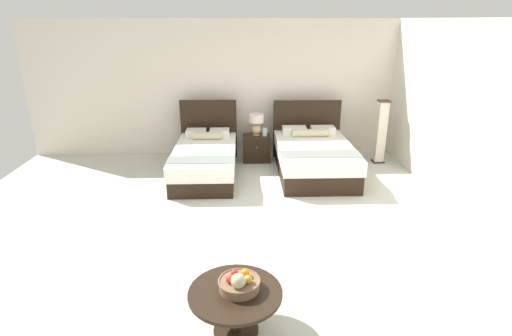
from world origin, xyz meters
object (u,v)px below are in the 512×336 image
at_px(table_lamp, 256,122).
at_px(fruit_bowl, 239,283).
at_px(bed_near_window, 205,159).
at_px(floor_lamp_corner, 381,132).
at_px(bed_near_corner, 314,156).
at_px(vase, 265,132).
at_px(coffee_table, 235,300).
at_px(nightstand, 256,148).

distance_m(table_lamp, fruit_bowl, 4.90).
relative_size(bed_near_window, floor_lamp_corner, 1.74).
xyz_separation_m(bed_near_corner, fruit_bowl, (-1.42, -4.10, 0.19)).
xyz_separation_m(bed_near_corner, vase, (-0.88, 0.71, 0.30)).
xyz_separation_m(table_lamp, vase, (0.16, -0.06, -0.18)).
bearing_deg(bed_near_corner, vase, 140.97).
bearing_deg(bed_near_corner, table_lamp, 143.48).
xyz_separation_m(vase, floor_lamp_corner, (2.32, -0.16, 0.01)).
xyz_separation_m(bed_near_corner, coffee_table, (-1.45, -4.13, 0.03)).
bearing_deg(floor_lamp_corner, nightstand, 175.48).
height_order(nightstand, fruit_bowl, fruit_bowl).
bearing_deg(table_lamp, floor_lamp_corner, -4.97).
distance_m(bed_near_corner, floor_lamp_corner, 1.57).
height_order(bed_near_window, vase, bed_near_window).
bearing_deg(fruit_bowl, bed_near_corner, 70.95).
xyz_separation_m(vase, fruit_bowl, (-0.54, -4.82, -0.10)).
bearing_deg(bed_near_window, floor_lamp_corner, 9.02).
bearing_deg(coffee_table, floor_lamp_corner, 58.30).
distance_m(nightstand, fruit_bowl, 4.88).
relative_size(table_lamp, fruit_bowl, 1.12).
xyz_separation_m(bed_near_window, coffee_table, (0.58, -4.13, 0.04)).
distance_m(bed_near_window, nightstand, 1.24).
xyz_separation_m(bed_near_window, fruit_bowl, (0.61, -4.11, 0.21)).
bearing_deg(fruit_bowl, coffee_table, -146.97).
distance_m(nightstand, floor_lamp_corner, 2.52).
bearing_deg(bed_near_window, fruit_bowl, -81.51).
distance_m(nightstand, coffee_table, 4.90).
bearing_deg(fruit_bowl, nightstand, 85.61).
xyz_separation_m(vase, coffee_table, (-0.57, -4.84, -0.27)).
height_order(nightstand, floor_lamp_corner, floor_lamp_corner).
height_order(bed_near_corner, fruit_bowl, bed_near_corner).
distance_m(bed_near_window, fruit_bowl, 4.16).
bearing_deg(bed_near_corner, nightstand, 144.20).
xyz_separation_m(coffee_table, floor_lamp_corner, (2.89, 4.69, 0.28)).
relative_size(nightstand, fruit_bowl, 1.41).
height_order(nightstand, vase, vase).
relative_size(nightstand, floor_lamp_corner, 0.43).
height_order(bed_near_window, coffee_table, bed_near_window).
bearing_deg(vase, bed_near_window, -148.43).
relative_size(nightstand, table_lamp, 1.26).
distance_m(bed_near_window, coffee_table, 4.17).
xyz_separation_m(bed_near_corner, nightstand, (-1.04, 0.75, -0.05)).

